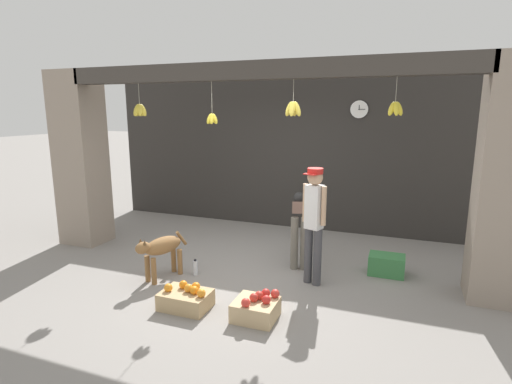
# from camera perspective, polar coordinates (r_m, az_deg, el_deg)

# --- Properties ---
(ground_plane) EXTENTS (60.00, 60.00, 0.00)m
(ground_plane) POSITION_cam_1_polar(r_m,az_deg,el_deg) (5.82, -1.27, -11.38)
(ground_plane) COLOR gray
(shop_back_wall) EXTENTS (7.61, 0.12, 2.90)m
(shop_back_wall) POSITION_cam_1_polar(r_m,az_deg,el_deg) (7.74, 5.51, 5.50)
(shop_back_wall) COLOR #2D2B28
(shop_back_wall) RESTS_ON ground_plane
(shop_pillar_left) EXTENTS (0.70, 0.60, 2.90)m
(shop_pillar_left) POSITION_cam_1_polar(r_m,az_deg,el_deg) (7.42, -23.73, 4.29)
(shop_pillar_left) COLOR gray
(shop_pillar_left) RESTS_ON ground_plane
(shop_pillar_right) EXTENTS (0.70, 0.60, 2.90)m
(shop_pillar_right) POSITION_cam_1_polar(r_m,az_deg,el_deg) (5.46, 32.54, 1.09)
(shop_pillar_right) COLOR gray
(shop_pillar_right) RESTS_ON ground_plane
(storefront_awning) EXTENTS (5.71, 0.29, 0.83)m
(storefront_awning) POSITION_cam_1_polar(r_m,az_deg,el_deg) (5.49, -1.02, 16.67)
(storefront_awning) COLOR #3D3833
(dog) EXTENTS (0.42, 0.82, 0.64)m
(dog) POSITION_cam_1_polar(r_m,az_deg,el_deg) (5.62, -13.40, -7.89)
(dog) COLOR olive
(dog) RESTS_ON ground_plane
(shopkeeper) EXTENTS (0.33, 0.29, 1.56)m
(shopkeeper) POSITION_cam_1_polar(r_m,az_deg,el_deg) (5.23, 8.27, -3.71)
(shopkeeper) COLOR #424247
(shopkeeper) RESTS_ON ground_plane
(worker_stooping) EXTENTS (0.38, 0.77, 1.01)m
(worker_stooping) POSITION_cam_1_polar(r_m,az_deg,el_deg) (5.95, 6.23, -4.08)
(worker_stooping) COLOR #6B665B
(worker_stooping) RESTS_ON ground_plane
(fruit_crate_oranges) EXTENTS (0.57, 0.40, 0.29)m
(fruit_crate_oranges) POSITION_cam_1_polar(r_m,az_deg,el_deg) (4.89, -9.97, -14.76)
(fruit_crate_oranges) COLOR tan
(fruit_crate_oranges) RESTS_ON ground_plane
(fruit_crate_apples) EXTENTS (0.47, 0.43, 0.30)m
(fruit_crate_apples) POSITION_cam_1_polar(r_m,az_deg,el_deg) (4.61, 0.05, -16.25)
(fruit_crate_apples) COLOR tan
(fruit_crate_apples) RESTS_ON ground_plane
(produce_box_green) EXTENTS (0.48, 0.33, 0.28)m
(produce_box_green) POSITION_cam_1_polar(r_m,az_deg,el_deg) (5.99, 18.14, -9.85)
(produce_box_green) COLOR #387A42
(produce_box_green) RESTS_ON ground_plane
(water_bottle) EXTENTS (0.07, 0.07, 0.23)m
(water_bottle) POSITION_cam_1_polar(r_m,az_deg,el_deg) (5.76, -8.65, -10.62)
(water_bottle) COLOR silver
(water_bottle) RESTS_ON ground_plane
(wall_clock) EXTENTS (0.33, 0.03, 0.33)m
(wall_clock) POSITION_cam_1_polar(r_m,az_deg,el_deg) (7.40, 14.53, 11.37)
(wall_clock) COLOR black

